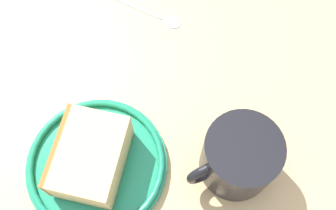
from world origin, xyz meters
TOP-DOWN VIEW (x-y plane):
  - ground_plane at (0.00, 0.00)cm, footprint 117.73×117.73cm
  - small_plate at (-2.82, -4.16)cm, footprint 18.45×18.45cm
  - cake_slice at (-3.05, -4.02)cm, footprint 12.28×13.17cm
  - tea_mug at (14.22, -9.73)cm, footprint 11.81×9.34cm
  - teaspoon at (12.02, 15.81)cm, footprint 9.93×9.90cm

SIDE VIEW (x-z plane):
  - ground_plane at x=0.00cm, z-range -3.59..0.00cm
  - teaspoon at x=12.02cm, z-range -0.05..0.75cm
  - small_plate at x=-2.82cm, z-range -0.02..1.90cm
  - cake_slice at x=-3.05cm, z-range 1.10..7.02cm
  - tea_mug at x=14.22cm, z-range 0.09..8.70cm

